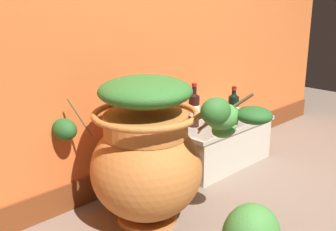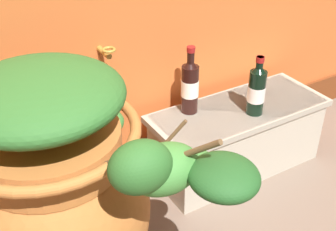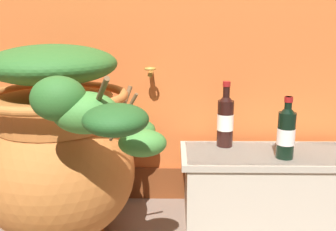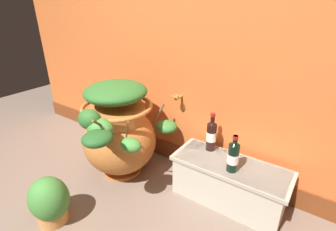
# 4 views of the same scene
# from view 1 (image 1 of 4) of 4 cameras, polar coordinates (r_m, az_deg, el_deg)

# --- Properties ---
(ground_plane) EXTENTS (7.00, 7.00, 0.00)m
(ground_plane) POSITION_cam_1_polar(r_m,az_deg,el_deg) (2.57, 16.26, -14.77)
(ground_plane) COLOR #7A6656
(terracotta_urn) EXTENTS (0.81, 1.05, 0.86)m
(terracotta_urn) POSITION_cam_1_polar(r_m,az_deg,el_deg) (2.40, -2.64, -4.98)
(terracotta_urn) COLOR #C17033
(terracotta_urn) RESTS_ON ground_plane
(stone_ledge) EXTENTS (0.88, 0.35, 0.34)m
(stone_ledge) POSITION_cam_1_polar(r_m,az_deg,el_deg) (3.27, 7.34, -3.61)
(stone_ledge) COLOR beige
(stone_ledge) RESTS_ON ground_plane
(wine_bottle_left) EXTENTS (0.08, 0.08, 0.28)m
(wine_bottle_left) POSITION_cam_1_polar(r_m,az_deg,el_deg) (3.17, 8.81, 1.09)
(wine_bottle_left) COLOR black
(wine_bottle_left) RESTS_ON stone_ledge
(wine_bottle_middle) EXTENTS (0.08, 0.08, 0.32)m
(wine_bottle_middle) POSITION_cam_1_polar(r_m,az_deg,el_deg) (3.08, 3.53, 1.06)
(wine_bottle_middle) COLOR black
(wine_bottle_middle) RESTS_ON stone_ledge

